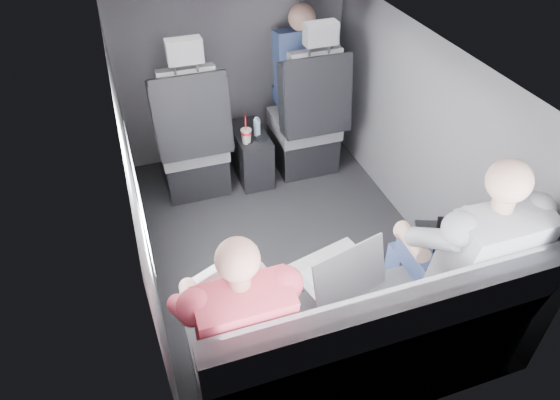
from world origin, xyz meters
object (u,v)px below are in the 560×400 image
object	(u,v)px
passenger_rear_left	(237,322)
front_seat_left	(193,145)
center_console	(251,154)
laptop_white	(230,282)
laptop_silver	(339,270)
water_bottle	(257,127)
front_seat_right	(307,125)
passenger_front_right	(301,69)
laptop_black	(453,235)
passenger_rear_right	(464,256)
soda_cup	(246,135)
rear_bench	(361,345)

from	to	relation	value
passenger_rear_left	front_seat_left	bearing A→B (deg)	85.85
center_console	laptop_white	xyz separation A→B (m)	(-0.56, -1.63, 0.43)
laptop_silver	passenger_rear_left	size ratio (longest dim) A/B	0.37
laptop_silver	water_bottle	bearing A→B (deg)	86.95
front_seat_right	passenger_front_right	bearing A→B (deg)	82.39
front_seat_left	front_seat_right	distance (m)	0.90
front_seat_left	passenger_rear_left	bearing A→B (deg)	-94.15
laptop_white	laptop_black	xyz separation A→B (m)	(1.17, -0.06, -0.01)
center_console	passenger_rear_right	bearing A→B (deg)	-72.97
laptop_white	passenger_rear_right	world-z (taller)	passenger_rear_right
soda_cup	water_bottle	xyz separation A→B (m)	(0.11, 0.08, 0.01)
laptop_silver	passenger_front_right	xyz separation A→B (m)	(0.53, 1.95, 0.11)
front_seat_left	laptop_silver	xyz separation A→B (m)	(0.40, -1.69, 0.24)
passenger_front_right	laptop_white	bearing A→B (deg)	-119.50
laptop_white	passenger_rear_right	bearing A→B (deg)	-11.10
passenger_rear_left	laptop_black	bearing A→B (deg)	7.77
laptop_black	passenger_rear_right	distance (m)	0.17
soda_cup	water_bottle	world-z (taller)	soda_cup
rear_bench	laptop_white	distance (m)	0.72
laptop_silver	passenger_rear_left	distance (m)	0.55
laptop_black	front_seat_right	bearing A→B (deg)	95.76
center_console	rear_bench	bearing A→B (deg)	-90.00
center_console	soda_cup	bearing A→B (deg)	-116.10
front_seat_left	passenger_rear_left	size ratio (longest dim) A/B	1.07
front_seat_left	passenger_rear_right	xyz separation A→B (m)	(1.02, -1.81, 0.25)
water_bottle	passenger_front_right	world-z (taller)	passenger_front_right
center_console	passenger_rear_left	size ratio (longest dim) A/B	0.40
center_console	front_seat_left	bearing A→B (deg)	-174.93
passenger_rear_left	front_seat_right	bearing A→B (deg)	60.28
front_seat_left	center_console	distance (m)	0.49
front_seat_right	passenger_rear_left	size ratio (longest dim) A/B	1.07
front_seat_right	water_bottle	world-z (taller)	front_seat_right
front_seat_left	laptop_white	xyz separation A→B (m)	(-0.11, -1.59, 0.23)
center_console	laptop_silver	size ratio (longest dim) A/B	1.08
rear_bench	laptop_silver	world-z (taller)	rear_bench
water_bottle	passenger_rear_left	size ratio (longest dim) A/B	0.13
water_bottle	passenger_front_right	size ratio (longest dim) A/B	0.18
soda_cup	passenger_rear_right	xyz separation A→B (m)	(0.63, -1.72, 0.19)
laptop_white	front_seat_left	bearing A→B (deg)	86.07
laptop_white	laptop_silver	bearing A→B (deg)	-11.43
front_seat_right	center_console	size ratio (longest dim) A/B	2.64
front_seat_left	water_bottle	xyz separation A→B (m)	(0.49, -0.01, 0.07)
rear_bench	laptop_black	distance (m)	0.74
center_console	passenger_rear_right	xyz separation A→B (m)	(0.57, -1.85, 0.45)
center_console	passenger_rear_left	world-z (taller)	passenger_rear_left
center_console	passenger_front_right	world-z (taller)	passenger_front_right
water_bottle	passenger_rear_left	bearing A→B (deg)	-109.14
water_bottle	passenger_rear_left	distance (m)	1.90
front_seat_right	laptop_black	size ratio (longest dim) A/B	3.50
front_seat_right	soda_cup	distance (m)	0.53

